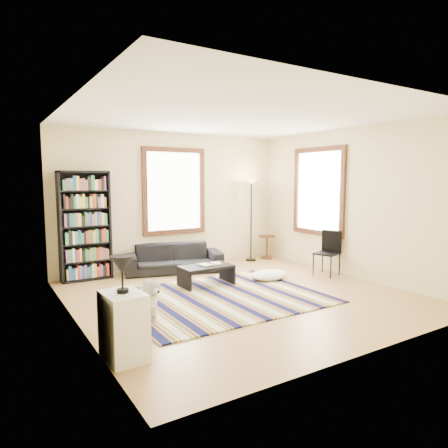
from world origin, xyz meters
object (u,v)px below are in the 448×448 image
sofa (173,258)px  bookshelf (85,226)px  side_table (267,247)px  floor_cushion (269,275)px  dog (143,299)px  floor_lamp (251,220)px  folding_chair (327,253)px  coffee_table (206,276)px  white_cabinet (124,326)px

sofa → bookshelf: 1.80m
bookshelf → side_table: (4.06, -0.18, -0.73)m
floor_cushion → dog: (-2.73, -0.81, 0.20)m
floor_lamp → dog: (-3.48, -2.42, -0.64)m
folding_chair → coffee_table: bearing=148.8°
floor_lamp → bookshelf: bearing=177.3°
sofa → dog: bearing=-106.9°
white_cabinet → dog: white_cabinet is taller
bookshelf → folding_chair: bearing=-27.6°
sofa → side_table: bearing=18.1°
white_cabinet → dog: bearing=56.4°
dog → floor_lamp: bearing=21.1°
bookshelf → floor_lamp: bearing=-2.7°
sofa → dog: 2.76m
sofa → floor_cushion: sofa is taller
floor_cushion → floor_lamp: 1.96m
bookshelf → floor_cushion: size_ratio=2.77×
coffee_table → folding_chair: size_ratio=1.05×
white_cabinet → floor_cushion: bearing=25.0°
floor_lamp → white_cabinet: bearing=-139.9°
bookshelf → folding_chair: bookshelf is taller
bookshelf → white_cabinet: (-0.44, -3.58, -0.65)m
bookshelf → folding_chair: size_ratio=2.33×
coffee_table → white_cabinet: (-2.11, -2.04, 0.17)m
sofa → side_table: (2.43, 0.09, -0.01)m
floor_lamp → folding_chair: size_ratio=2.16×
folding_chair → white_cabinet: size_ratio=1.23×
dog → coffee_table: bearing=20.5°
bookshelf → coffee_table: bearing=-42.8°
white_cabinet → sofa: bearing=54.4°
sofa → bookshelf: bookshelf is taller
side_table → dog: (-3.93, -2.42, 0.02)m
floor_cushion → folding_chair: 1.25m
floor_lamp → dog: bearing=-145.1°
bookshelf → dog: size_ratio=3.48×
coffee_table → floor_cushion: 1.21m
floor_cushion → dog: size_ratio=1.26×
bookshelf → folding_chair: (4.01, -2.10, -0.57)m
floor_cushion → white_cabinet: size_ratio=1.03×
bookshelf → coffee_table: 2.42m
folding_chair → bookshelf: bearing=134.5°
floor_lamp → side_table: bearing=-0.7°
side_table → white_cabinet: (-4.50, -3.40, 0.08)m
dog → bookshelf: bearing=79.0°
coffee_table → dog: size_ratio=1.57×
sofa → coffee_table: bearing=-72.3°
sofa → dog: size_ratio=3.34×
bookshelf → floor_cushion: bearing=-31.9°
floor_cushion → floor_lamp: size_ratio=0.39×
sofa → floor_cushion: bearing=-35.0°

